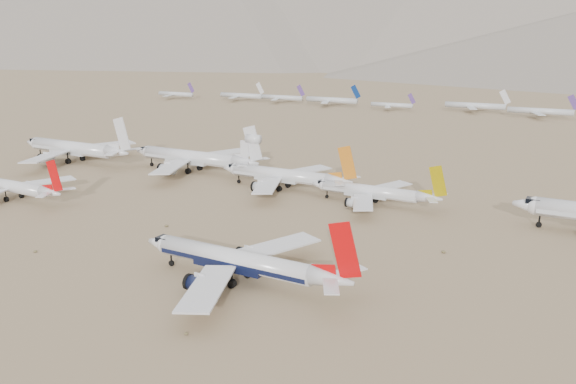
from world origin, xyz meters
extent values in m
plane|color=#80644A|center=(0.00, 0.00, 0.00)|extent=(7000.00, 7000.00, 0.00)
cylinder|color=silver|center=(5.21, -5.83, 4.76)|extent=(34.99, 4.14, 4.14)
cube|color=#0E1434|center=(5.21, -5.83, 4.24)|extent=(34.29, 4.20, 0.93)
sphere|color=silver|center=(-12.29, -5.83, 4.76)|extent=(4.14, 4.14, 4.14)
cube|color=black|center=(-12.91, -5.83, 5.89)|extent=(2.89, 2.69, 1.03)
cone|color=silver|center=(26.83, -5.83, 5.07)|extent=(8.75, 4.14, 4.14)
cube|color=silver|center=(7.91, -18.10, 4.03)|extent=(13.51, 21.29, 0.65)
cube|color=silver|center=(28.53, -9.85, 5.58)|extent=(5.55, 7.26, 0.25)
cylinder|color=#0E1434|center=(3.26, -14.42, 2.17)|extent=(4.86, 2.98, 2.98)
cube|color=silver|center=(7.91, 6.45, 4.03)|extent=(13.51, 21.29, 0.65)
cube|color=silver|center=(28.53, -1.80, 5.58)|extent=(5.55, 7.26, 0.25)
cylinder|color=#0E1434|center=(3.26, 2.77, 2.17)|extent=(4.86, 2.98, 2.98)
cube|color=red|center=(29.26, -5.83, 11.10)|extent=(6.63, 0.33, 10.93)
cylinder|color=black|center=(-11.25, -5.83, 0.62)|extent=(1.24, 0.52, 1.24)
cylinder|color=black|center=(6.66, -8.72, 0.87)|extent=(1.74, 1.03, 1.74)
cylinder|color=black|center=(6.66, -2.93, 0.87)|extent=(1.74, 1.03, 1.74)
cylinder|color=silver|center=(-90.52, 11.69, 4.25)|extent=(30.81, 3.70, 3.70)
cone|color=silver|center=(-71.48, 11.69, 4.53)|extent=(7.70, 3.70, 3.70)
cube|color=silver|center=(-69.98, 8.14, 4.99)|extent=(4.89, 6.39, 0.22)
cube|color=silver|center=(-88.14, 22.53, 3.60)|extent=(11.90, 18.75, 0.57)
cube|color=silver|center=(-69.98, 15.24, 4.99)|extent=(4.89, 6.39, 0.22)
cylinder|color=silver|center=(-92.24, 19.29, 1.94)|extent=(4.28, 2.66, 2.66)
cube|color=red|center=(-69.34, 11.69, 9.85)|extent=(5.84, 0.30, 9.62)
cylinder|color=black|center=(-89.24, 9.11, 0.78)|extent=(1.55, 0.92, 1.55)
cylinder|color=black|center=(-89.24, 14.28, 0.78)|extent=(1.55, 0.92, 1.55)
sphere|color=silver|center=(53.80, 61.85, 5.68)|extent=(4.94, 4.94, 4.94)
cube|color=black|center=(53.06, 61.85, 7.04)|extent=(3.46, 3.21, 1.24)
cylinder|color=black|center=(55.04, 61.85, 0.74)|extent=(1.48, 0.62, 1.48)
cylinder|color=silver|center=(8.04, 60.73, 4.12)|extent=(29.48, 3.58, 3.58)
cube|color=silver|center=(8.04, 60.73, 3.67)|extent=(28.89, 3.64, 0.81)
sphere|color=silver|center=(-6.70, 60.73, 4.12)|extent=(3.58, 3.58, 3.58)
cube|color=black|center=(-7.24, 60.73, 5.11)|extent=(2.51, 2.33, 0.90)
cone|color=silver|center=(26.26, 60.73, 4.39)|extent=(7.37, 3.58, 3.58)
cube|color=silver|center=(10.32, 50.34, 3.49)|extent=(11.39, 17.94, 0.55)
cube|color=silver|center=(27.70, 57.33, 4.84)|extent=(4.68, 6.12, 0.21)
cylinder|color=silver|center=(6.40, 53.44, 1.88)|extent=(4.10, 2.58, 2.58)
cube|color=silver|center=(10.32, 71.12, 3.49)|extent=(11.39, 17.94, 0.55)
cube|color=silver|center=(27.70, 64.14, 4.84)|extent=(4.68, 6.12, 0.21)
cylinder|color=silver|center=(6.40, 68.03, 1.88)|extent=(4.10, 2.58, 2.58)
cube|color=#B79F07|center=(28.31, 60.73, 9.50)|extent=(5.59, 0.29, 9.21)
cylinder|color=black|center=(-5.81, 60.73, 0.54)|extent=(1.07, 0.45, 1.07)
cylinder|color=black|center=(9.27, 58.22, 0.75)|extent=(1.50, 0.90, 1.50)
cylinder|color=black|center=(9.27, 63.24, 0.75)|extent=(1.50, 0.90, 1.50)
cylinder|color=silver|center=(-24.46, 63.55, 4.90)|extent=(34.89, 4.26, 4.26)
cube|color=silver|center=(-24.46, 63.55, 4.37)|extent=(34.19, 4.33, 0.96)
sphere|color=silver|center=(-41.90, 63.55, 4.90)|extent=(4.26, 4.26, 4.26)
cube|color=black|center=(-42.54, 63.55, 6.08)|extent=(2.98, 2.77, 1.07)
cone|color=silver|center=(-2.90, 63.55, 5.22)|extent=(8.72, 4.26, 4.26)
cube|color=silver|center=(-21.76, 51.25, 4.16)|extent=(13.47, 21.23, 0.66)
cube|color=silver|center=(-1.20, 59.52, 5.76)|extent=(5.54, 7.24, 0.26)
cylinder|color=silver|center=(-26.40, 54.91, 2.23)|extent=(4.85, 3.07, 3.07)
cube|color=silver|center=(-21.76, 75.86, 4.16)|extent=(13.47, 21.23, 0.66)
cube|color=silver|center=(-1.20, 67.59, 5.76)|extent=(5.54, 7.24, 0.26)
cylinder|color=silver|center=(-26.40, 72.20, 2.23)|extent=(4.85, 3.07, 3.07)
cube|color=orange|center=(-0.47, 63.55, 11.27)|extent=(6.61, 0.34, 10.90)
cylinder|color=black|center=(-40.84, 63.55, 0.64)|extent=(1.28, 0.53, 1.28)
cylinder|color=black|center=(-23.01, 60.57, 0.90)|extent=(1.79, 1.07, 1.79)
cylinder|color=black|center=(-23.01, 66.54, 0.90)|extent=(1.79, 1.07, 1.79)
cylinder|color=silver|center=(-67.25, 69.95, 5.65)|extent=(41.05, 4.91, 4.91)
cube|color=silver|center=(-67.25, 69.95, 5.04)|extent=(40.22, 4.99, 1.11)
sphere|color=silver|center=(-87.78, 69.95, 5.65)|extent=(4.91, 4.91, 4.91)
cube|color=black|center=(-88.51, 69.95, 7.00)|extent=(3.44, 3.19, 1.23)
cone|color=silver|center=(-41.89, 69.95, 6.02)|extent=(10.26, 4.91, 4.91)
cube|color=silver|center=(-64.08, 55.52, 4.79)|extent=(15.85, 24.98, 0.77)
cube|color=silver|center=(-39.89, 65.22, 6.63)|extent=(6.52, 8.52, 0.29)
cylinder|color=silver|center=(-69.53, 59.83, 2.58)|extent=(5.70, 3.54, 3.54)
cube|color=silver|center=(-64.08, 84.37, 4.79)|extent=(15.85, 24.98, 0.77)
cube|color=silver|center=(-39.89, 74.67, 6.63)|extent=(6.52, 8.52, 0.29)
cylinder|color=silver|center=(-69.53, 80.07, 2.58)|extent=(5.70, 3.54, 3.54)
cube|color=silver|center=(-39.03, 69.95, 13.11)|extent=(7.78, 0.39, 12.82)
cylinder|color=silver|center=(-38.75, 69.95, 14.69)|extent=(5.13, 3.18, 3.18)
cylinder|color=black|center=(-86.55, 69.95, 0.74)|extent=(1.47, 0.61, 1.47)
cylinder|color=black|center=(-65.54, 66.51, 1.03)|extent=(2.06, 1.23, 2.06)
cylinder|color=black|center=(-65.54, 73.39, 1.03)|extent=(2.06, 1.23, 2.06)
cylinder|color=silver|center=(-120.71, 60.52, 5.94)|extent=(42.03, 5.16, 5.16)
cube|color=silver|center=(-120.71, 60.52, 5.29)|extent=(41.19, 5.24, 1.16)
sphere|color=silver|center=(-141.73, 60.52, 5.94)|extent=(5.16, 5.16, 5.16)
cube|color=black|center=(-142.50, 60.52, 7.36)|extent=(3.61, 3.36, 1.29)
cone|color=silver|center=(-94.73, 60.52, 6.33)|extent=(10.51, 5.16, 5.16)
cube|color=silver|center=(-117.47, 45.68, 5.03)|extent=(16.23, 25.58, 0.80)
cube|color=silver|center=(-92.69, 55.66, 6.97)|extent=(6.67, 8.72, 0.31)
cylinder|color=silver|center=(-123.05, 50.10, 2.71)|extent=(5.84, 3.72, 3.72)
cube|color=silver|center=(-117.47, 75.36, 5.03)|extent=(16.23, 25.58, 0.80)
cube|color=silver|center=(-92.69, 65.38, 6.97)|extent=(6.67, 8.72, 0.31)
cylinder|color=silver|center=(-123.05, 70.95, 2.71)|extent=(5.84, 3.72, 3.72)
cube|color=silver|center=(-91.82, 60.52, 13.62)|extent=(7.97, 0.41, 13.13)
cylinder|color=black|center=(-140.44, 60.52, 0.77)|extent=(1.55, 0.65, 1.55)
cylinder|color=black|center=(-118.96, 56.91, 1.08)|extent=(2.17, 1.29, 2.17)
cylinder|color=black|center=(-118.96, 64.14, 1.08)|extent=(2.17, 1.29, 2.17)
cylinder|color=silver|center=(-266.10, 295.89, 4.23)|extent=(37.00, 3.66, 3.66)
cube|color=#563784|center=(-248.69, 295.89, 10.41)|extent=(7.37, 0.37, 9.28)
cube|color=silver|center=(-266.10, 286.32, 3.68)|extent=(9.75, 17.03, 0.37)
cube|color=silver|center=(-266.10, 305.47, 3.68)|extent=(9.75, 17.03, 0.37)
cylinder|color=silver|center=(-206.00, 309.86, 4.42)|extent=(40.82, 4.03, 4.03)
cube|color=silver|center=(-186.79, 309.86, 11.24)|extent=(8.13, 0.40, 10.24)
cube|color=silver|center=(-206.00, 299.29, 3.81)|extent=(10.75, 18.79, 0.40)
cube|color=silver|center=(-206.00, 320.42, 3.81)|extent=(10.75, 18.79, 0.40)
cylinder|color=silver|center=(-167.18, 312.01, 4.28)|extent=(38.00, 3.76, 3.76)
cube|color=#563784|center=(-149.30, 312.01, 10.63)|extent=(7.57, 0.38, 9.53)
cube|color=silver|center=(-167.18, 302.17, 3.71)|extent=(10.01, 17.49, 0.38)
cube|color=silver|center=(-167.18, 321.85, 3.71)|extent=(10.01, 17.49, 0.38)
cylinder|color=silver|center=(-120.89, 310.06, 4.51)|extent=(42.77, 4.23, 4.23)
cube|color=navy|center=(-100.77, 310.06, 11.66)|extent=(8.52, 0.42, 10.73)
cube|color=silver|center=(-120.89, 298.99, 3.88)|extent=(11.27, 19.69, 0.42)
cube|color=silver|center=(-120.89, 321.13, 3.88)|extent=(11.27, 19.69, 0.42)
cylinder|color=silver|center=(-69.37, 302.84, 3.95)|extent=(31.30, 3.09, 3.09)
cube|color=#563784|center=(-54.63, 302.84, 9.18)|extent=(6.23, 0.31, 7.85)
cube|color=silver|center=(-69.37, 294.74, 3.48)|extent=(8.25, 14.41, 0.31)
cube|color=silver|center=(-69.37, 310.94, 3.48)|extent=(8.25, 14.41, 0.31)
cylinder|color=silver|center=(-14.35, 322.28, 4.46)|extent=(41.75, 4.13, 4.13)
cube|color=silver|center=(5.30, 322.28, 11.44)|extent=(8.32, 0.41, 10.47)
cube|color=silver|center=(-14.35, 311.47, 3.84)|extent=(11.00, 19.22, 0.41)
cube|color=silver|center=(-14.35, 333.08, 3.84)|extent=(11.00, 19.22, 0.41)
cylinder|color=silver|center=(29.74, 308.87, 4.39)|extent=(40.29, 3.98, 3.98)
cube|color=#563784|center=(48.70, 308.87, 11.12)|extent=(8.02, 0.40, 10.11)
cube|color=silver|center=(29.74, 298.44, 3.79)|extent=(10.62, 18.55, 0.40)
cube|color=silver|center=(29.74, 319.30, 3.79)|extent=(10.62, 18.55, 0.40)
cone|color=slate|center=(-1900.00, 1520.00, 130.00)|extent=(1456.00, 1456.00, 260.00)
cone|color=slate|center=(-1300.00, 1720.00, 210.00)|extent=(3024.00, 3024.00, 420.00)
cone|color=slate|center=(-800.00, 1560.00, 150.00)|extent=(1800.00, 1800.00, 300.00)
cone|color=slate|center=(-1500.00, 1100.00, 60.00)|extent=(1080.00, 1080.00, 120.00)
cone|color=slate|center=(-700.00, 1100.00, 47.50)|extent=(855.00, 855.00, 95.00)
ellipsoid|color=brown|center=(-85.20, 27.20, 0.34)|extent=(1.12, 1.12, 0.62)
ellipsoid|color=brown|center=(-44.10, -14.90, 0.25)|extent=(0.84, 0.84, 0.46)
ellipsoid|color=brown|center=(-30.40, 14.40, 0.29)|extent=(0.98, 0.98, 0.54)
ellipsoid|color=brown|center=(10.70, -27.70, 0.21)|extent=(0.70, 0.70, 0.39)
ellipsoid|color=brown|center=(24.40, 1.60, 0.25)|extent=(0.84, 0.84, 0.46)
ellipsoid|color=brown|center=(38.10, 30.90, 0.29)|extent=(0.98, 0.98, 0.54)
camera|label=1|loc=(66.29, -92.22, 46.33)|focal=35.00mm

